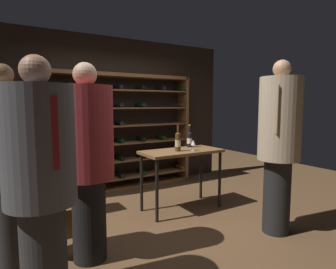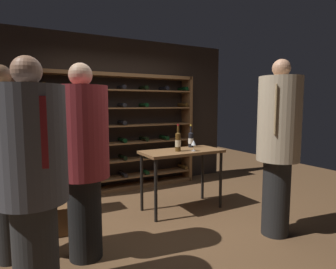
% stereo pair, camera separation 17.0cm
% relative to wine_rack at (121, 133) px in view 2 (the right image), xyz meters
% --- Properties ---
extents(ground_plane, '(9.78, 9.78, 0.00)m').
position_rel_wine_rack_xyz_m(ground_plane, '(-0.04, -1.68, -1.03)').
color(ground_plane, brown).
extents(back_wall, '(4.71, 0.10, 2.74)m').
position_rel_wine_rack_xyz_m(back_wall, '(-0.04, 0.21, 0.34)').
color(back_wall, black).
rests_on(back_wall, ground).
extents(wine_rack, '(2.82, 0.32, 2.08)m').
position_rel_wine_rack_xyz_m(wine_rack, '(0.00, 0.00, 0.00)').
color(wine_rack, brown).
rests_on(wine_rack, ground).
extents(tasting_table, '(1.18, 0.56, 0.88)m').
position_rel_wine_rack_xyz_m(tasting_table, '(0.43, -1.38, -0.26)').
color(tasting_table, brown).
rests_on(tasting_table, ground).
extents(person_guest_plum_blouse, '(0.52, 0.52, 1.90)m').
position_rel_wine_rack_xyz_m(person_guest_plum_blouse, '(-1.61, -2.54, 0.01)').
color(person_guest_plum_blouse, '#2C2C2C').
rests_on(person_guest_plum_blouse, ground).
extents(person_host_in_suit, '(0.48, 0.48, 2.06)m').
position_rel_wine_rack_xyz_m(person_host_in_suit, '(0.98, -2.62, 0.11)').
color(person_host_in_suit, black).
rests_on(person_host_in_suit, ground).
extents(person_guest_khaki, '(0.51, 0.51, 1.94)m').
position_rel_wine_rack_xyz_m(person_guest_khaki, '(-1.13, -2.05, 0.03)').
color(person_guest_khaki, black).
rests_on(person_guest_khaki, ground).
extents(person_guest_blue_shirt, '(0.41, 0.41, 1.92)m').
position_rel_wine_rack_xyz_m(person_guest_blue_shirt, '(-1.79, -1.75, 0.03)').
color(person_guest_blue_shirt, '#242424').
rests_on(person_guest_blue_shirt, ground).
extents(wine_crate, '(0.51, 0.39, 0.34)m').
position_rel_wine_rack_xyz_m(wine_crate, '(-1.32, -1.31, -0.86)').
color(wine_crate, brown).
rests_on(wine_crate, ground).
extents(wine_bottle_red_label, '(0.08, 0.08, 0.35)m').
position_rel_wine_rack_xyz_m(wine_bottle_red_label, '(0.71, -1.19, -0.03)').
color(wine_bottle_red_label, black).
rests_on(wine_bottle_red_label, tasting_table).
extents(wine_bottle_green_slim, '(0.08, 0.08, 0.39)m').
position_rel_wine_rack_xyz_m(wine_bottle_green_slim, '(0.33, -1.43, -0.01)').
color(wine_bottle_green_slim, '#4C3314').
rests_on(wine_bottle_green_slim, tasting_table).
extents(wine_glass_stemmed_left, '(0.07, 0.07, 0.16)m').
position_rel_wine_rack_xyz_m(wine_glass_stemmed_left, '(0.54, -1.51, -0.04)').
color(wine_glass_stemmed_left, silver).
rests_on(wine_glass_stemmed_left, tasting_table).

